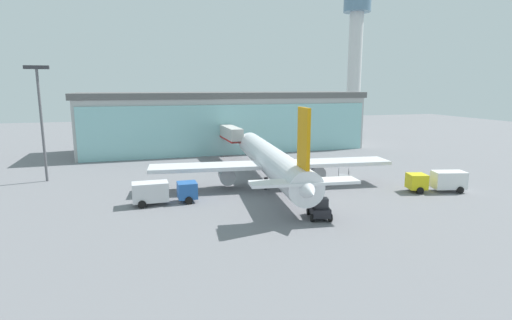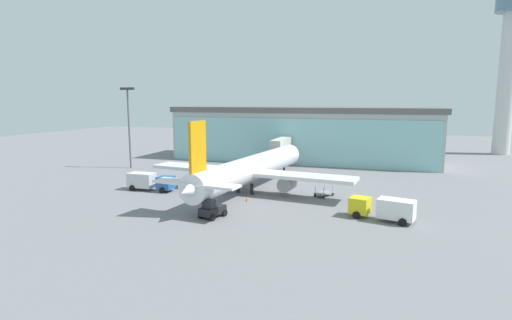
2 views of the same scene
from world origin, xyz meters
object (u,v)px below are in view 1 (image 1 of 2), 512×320
(apron_light_mast, at_px, (41,113))
(baggage_cart, at_px, (344,176))
(pushback_tug, at_px, (320,209))
(jet_bridge, at_px, (230,134))
(control_tower, at_px, (355,50))
(safety_cone_nose, at_px, (299,194))
(airplane, at_px, (271,161))
(fuel_truck, at_px, (438,180))
(catering_truck, at_px, (163,192))
(safety_cone_wingtip, at_px, (159,188))

(apron_light_mast, xyz_separation_m, baggage_cart, (41.43, -10.93, -9.31))
(pushback_tug, bearing_deg, jet_bridge, 15.73)
(jet_bridge, bearing_deg, control_tower, -51.93)
(control_tower, relative_size, safety_cone_nose, 71.97)
(airplane, xyz_separation_m, fuel_truck, (19.75, -9.11, -1.95))
(airplane, xyz_separation_m, catering_truck, (-14.77, -4.98, -1.95))
(safety_cone_wingtip, bearing_deg, apron_light_mast, 147.80)
(apron_light_mast, distance_m, baggage_cart, 43.85)
(jet_bridge, xyz_separation_m, safety_cone_wingtip, (-13.87, -20.20, -4.45))
(pushback_tug, bearing_deg, airplane, 15.23)
(baggage_cart, distance_m, safety_cone_nose, 11.50)
(airplane, relative_size, pushback_tug, 10.51)
(catering_truck, relative_size, baggage_cart, 2.28)
(jet_bridge, distance_m, catering_truck, 30.19)
(jet_bridge, relative_size, fuel_truck, 1.55)
(baggage_cart, bearing_deg, fuel_truck, -110.03)
(catering_truck, bearing_deg, pushback_tug, -34.06)
(control_tower, bearing_deg, safety_cone_wingtip, -136.13)
(safety_cone_nose, bearing_deg, control_tower, 56.21)
(catering_truck, relative_size, safety_cone_nose, 13.38)
(safety_cone_nose, bearing_deg, apron_light_mast, 151.47)
(safety_cone_nose, relative_size, safety_cone_wingtip, 1.00)
(jet_bridge, height_order, catering_truck, jet_bridge)
(jet_bridge, xyz_separation_m, baggage_cart, (12.27, -21.50, -4.22))
(jet_bridge, distance_m, baggage_cart, 25.11)
(control_tower, height_order, safety_cone_nose, control_tower)
(baggage_cart, distance_m, pushback_tug, 18.37)
(jet_bridge, relative_size, catering_truck, 1.61)
(pushback_tug, distance_m, safety_cone_nose, 8.63)
(pushback_tug, distance_m, safety_cone_wingtip, 22.39)
(jet_bridge, distance_m, airplane, 21.78)
(control_tower, distance_m, pushback_tug, 90.54)
(pushback_tug, bearing_deg, apron_light_mast, 63.20)
(catering_truck, relative_size, fuel_truck, 0.97)
(jet_bridge, xyz_separation_m, catering_truck, (-13.72, -26.69, -3.26))
(jet_bridge, relative_size, safety_cone_nose, 21.47)
(jet_bridge, distance_m, apron_light_mast, 31.43)
(fuel_truck, height_order, safety_cone_wingtip, fuel_truck)
(apron_light_mast, bearing_deg, airplane, -20.24)
(jet_bridge, relative_size, control_tower, 0.30)
(apron_light_mast, bearing_deg, safety_cone_wingtip, -32.20)
(jet_bridge, bearing_deg, fuel_truck, -147.11)
(apron_light_mast, relative_size, airplane, 0.44)
(airplane, xyz_separation_m, safety_cone_nose, (1.66, -6.19, -3.14))
(airplane, relative_size, safety_cone_wingtip, 67.42)
(control_tower, height_order, safety_cone_wingtip, control_tower)
(catering_truck, bearing_deg, control_tower, 45.38)
(apron_light_mast, xyz_separation_m, fuel_truck, (49.96, -20.25, -8.34))
(apron_light_mast, xyz_separation_m, catering_truck, (15.44, -16.12, -8.34))
(fuel_truck, bearing_deg, airplane, -11.82)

